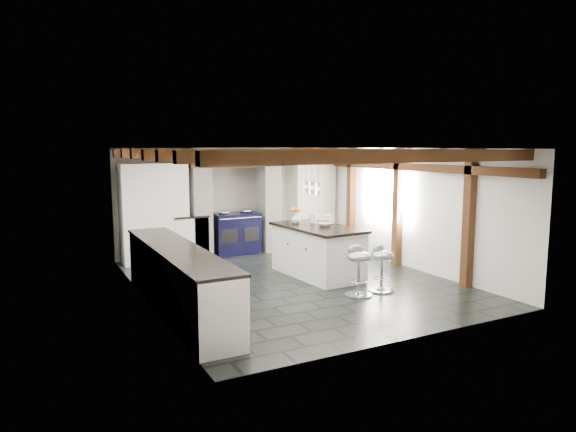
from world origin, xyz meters
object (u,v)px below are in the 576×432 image
bar_stool_far (358,265)px  range_cooker (236,233)px  kitchen_island (317,250)px  bar_stool_near (381,263)px

bar_stool_far → range_cooker: bearing=103.3°
kitchen_island → range_cooker: bearing=99.1°
kitchen_island → bar_stool_near: bearing=-78.3°
kitchen_island → bar_stool_far: bearing=-97.8°
range_cooker → bar_stool_far: 3.91m
range_cooker → bar_stool_near: (0.98, -3.84, 0.01)m
range_cooker → bar_stool_far: size_ratio=1.25×
bar_stool_near → range_cooker: bearing=92.6°
range_cooker → kitchen_island: kitchen_island is taller
range_cooker → bar_stool_near: bearing=-75.7°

